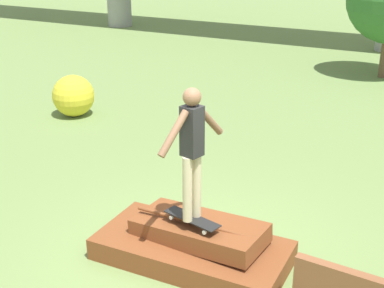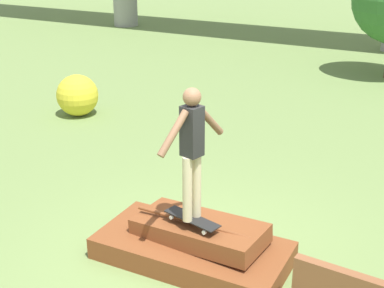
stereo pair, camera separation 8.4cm
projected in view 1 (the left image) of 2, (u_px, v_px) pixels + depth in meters
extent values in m
plane|color=olive|center=(192.00, 260.00, 7.04)|extent=(80.00, 80.00, 0.00)
cube|color=brown|center=(192.00, 250.00, 6.99)|extent=(2.53, 1.28, 0.29)
cube|color=brown|center=(199.00, 230.00, 6.94)|extent=(1.78, 0.88, 0.35)
cylinder|color=brown|center=(192.00, 222.00, 6.83)|extent=(1.63, 0.05, 0.05)
cube|color=black|center=(192.00, 218.00, 6.71)|extent=(0.82, 0.38, 0.01)
cylinder|color=silver|center=(213.00, 227.00, 6.62)|extent=(0.06, 0.04, 0.05)
cylinder|color=silver|center=(204.00, 232.00, 6.50)|extent=(0.06, 0.04, 0.05)
cylinder|color=silver|center=(180.00, 213.00, 6.96)|extent=(0.06, 0.04, 0.05)
cylinder|color=silver|center=(171.00, 217.00, 6.84)|extent=(0.06, 0.04, 0.05)
cylinder|color=#C6B78E|center=(197.00, 185.00, 6.61)|extent=(0.12, 0.12, 0.85)
cylinder|color=#C6B78E|center=(187.00, 190.00, 6.50)|extent=(0.12, 0.12, 0.85)
cube|color=black|center=(192.00, 131.00, 6.29)|extent=(0.26, 0.25, 0.62)
sphere|color=brown|center=(192.00, 97.00, 6.13)|extent=(0.22, 0.22, 0.22)
cylinder|color=brown|center=(209.00, 120.00, 6.49)|extent=(0.20, 0.49, 0.49)
cylinder|color=brown|center=(174.00, 134.00, 6.04)|extent=(0.20, 0.49, 0.49)
sphere|color=gold|center=(73.00, 96.00, 12.46)|extent=(0.97, 0.97, 0.97)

